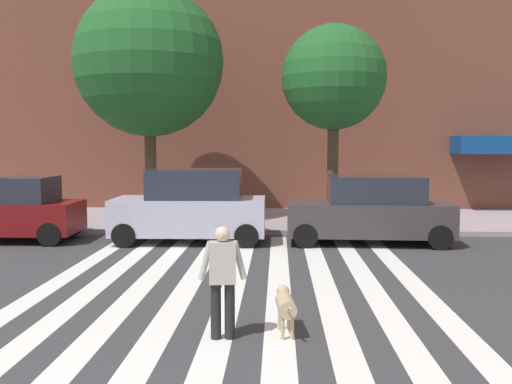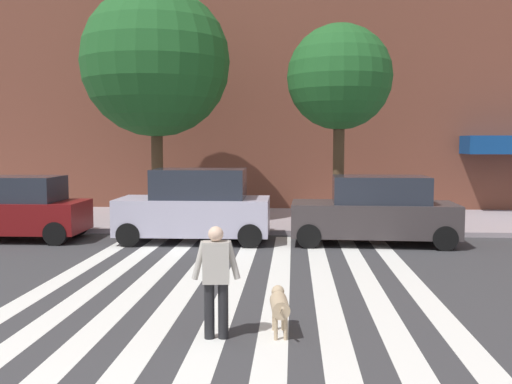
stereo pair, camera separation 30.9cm
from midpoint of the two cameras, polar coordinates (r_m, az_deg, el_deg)
ground_plane at (r=10.55m, az=-6.56°, el=-10.64°), size 160.00×160.00×0.00m
sidewalk_far at (r=20.58m, az=-1.42°, el=-2.76°), size 80.00×6.00×0.15m
crosswalk_stripes at (r=10.44m, az=-2.09°, el=-10.76°), size 7.65×14.02×0.01m
parked_car_near_curb at (r=18.00m, az=-22.62°, el=-1.57°), size 4.24×1.95×1.86m
parked_car_behind_first at (r=16.33m, az=-5.52°, el=-1.48°), size 4.30×1.98×2.09m
parked_car_third_in_line at (r=16.31m, az=12.32°, el=-1.88°), size 4.58×2.01×1.91m
street_tree_nearest at (r=19.96m, az=-9.52°, el=12.60°), size 5.01×5.01×7.89m
street_tree_middle at (r=18.43m, az=8.82°, el=11.15°), size 3.30×3.30×6.38m
pedestrian_dog_walker at (r=8.29m, az=-2.93°, el=-8.32°), size 0.71×0.28×1.64m
dog_on_leash at (r=8.61m, az=3.40°, el=-11.15°), size 0.32×1.02×0.65m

